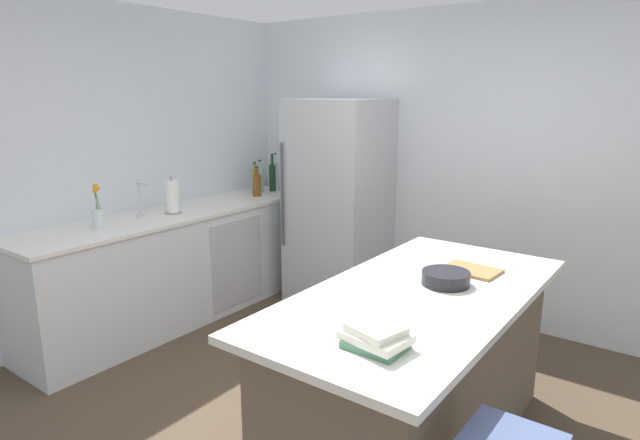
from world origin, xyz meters
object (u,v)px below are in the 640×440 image
at_px(whiskey_bottle, 257,184).
at_px(cutting_board, 471,270).
at_px(gin_bottle, 260,179).
at_px(kitchen_island, 415,370).
at_px(soda_bottle, 275,175).
at_px(paper_towel_roll, 172,197).
at_px(flower_vase, 98,215).
at_px(cookbook_stack, 376,337).
at_px(mixing_bowl, 446,278).
at_px(refrigerator, 339,203).
at_px(wine_bottle, 272,177).
at_px(sink_faucet, 140,198).
at_px(olive_oil_bottle, 255,181).

relative_size(whiskey_bottle, cutting_board, 0.89).
height_order(gin_bottle, cutting_board, gin_bottle).
height_order(kitchen_island, cutting_board, cutting_board).
bearing_deg(soda_bottle, paper_towel_roll, -87.31).
xyz_separation_m(flower_vase, soda_bottle, (-0.04, 2.02, 0.04)).
height_order(flower_vase, cookbook_stack, flower_vase).
bearing_deg(whiskey_bottle, mixing_bowl, -25.19).
height_order(kitchen_island, cookbook_stack, cookbook_stack).
distance_m(refrigerator, cutting_board, 1.98).
bearing_deg(refrigerator, cookbook_stack, -52.46).
bearing_deg(cookbook_stack, wine_bottle, 138.27).
relative_size(soda_bottle, whiskey_bottle, 1.30).
distance_m(sink_faucet, soda_bottle, 1.62).
relative_size(sink_faucet, flower_vase, 0.91).
bearing_deg(olive_oil_bottle, flower_vase, -88.21).
relative_size(cookbook_stack, mixing_bowl, 1.09).
relative_size(sink_faucet, cookbook_stack, 1.07).
bearing_deg(paper_towel_roll, cookbook_stack, -21.99).
height_order(soda_bottle, cutting_board, soda_bottle).
relative_size(flower_vase, mixing_bowl, 1.29).
height_order(olive_oil_bottle, cookbook_stack, olive_oil_bottle).
distance_m(flower_vase, olive_oil_bottle, 1.72).
xyz_separation_m(kitchen_island, wine_bottle, (-2.43, 1.62, 0.62)).
relative_size(olive_oil_bottle, mixing_bowl, 1.21).
bearing_deg(soda_bottle, wine_bottle, -65.94).
height_order(sink_faucet, gin_bottle, gin_bottle).
height_order(flower_vase, mixing_bowl, flower_vase).
height_order(kitchen_island, soda_bottle, soda_bottle).
bearing_deg(mixing_bowl, whiskey_bottle, 154.81).
bearing_deg(whiskey_bottle, sink_faucet, -95.02).
height_order(whiskey_bottle, cookbook_stack, whiskey_bottle).
relative_size(refrigerator, whiskey_bottle, 6.45).
bearing_deg(wine_bottle, flower_vase, -89.99).
bearing_deg(kitchen_island, mixing_bowl, 69.91).
bearing_deg(kitchen_island, paper_towel_roll, 171.60).
relative_size(wine_bottle, gin_bottle, 1.17).
xyz_separation_m(refrigerator, cookbook_stack, (1.71, -2.22, 0.02)).
xyz_separation_m(gin_bottle, whiskey_bottle, (0.13, -0.19, -0.01)).
xyz_separation_m(refrigerator, olive_oil_bottle, (-0.92, -0.13, 0.14)).
distance_m(whiskey_bottle, mixing_bowl, 2.70).
distance_m(olive_oil_bottle, cookbook_stack, 3.36).
distance_m(refrigerator, soda_bottle, 0.93).
relative_size(gin_bottle, whiskey_bottle, 1.12).
height_order(sink_faucet, olive_oil_bottle, olive_oil_bottle).
height_order(flower_vase, soda_bottle, soda_bottle).
bearing_deg(gin_bottle, whiskey_bottle, -54.65).
distance_m(refrigerator, wine_bottle, 0.88).
relative_size(paper_towel_roll, cookbook_stack, 1.12).
distance_m(olive_oil_bottle, mixing_bowl, 2.84).
height_order(mixing_bowl, cutting_board, mixing_bowl).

